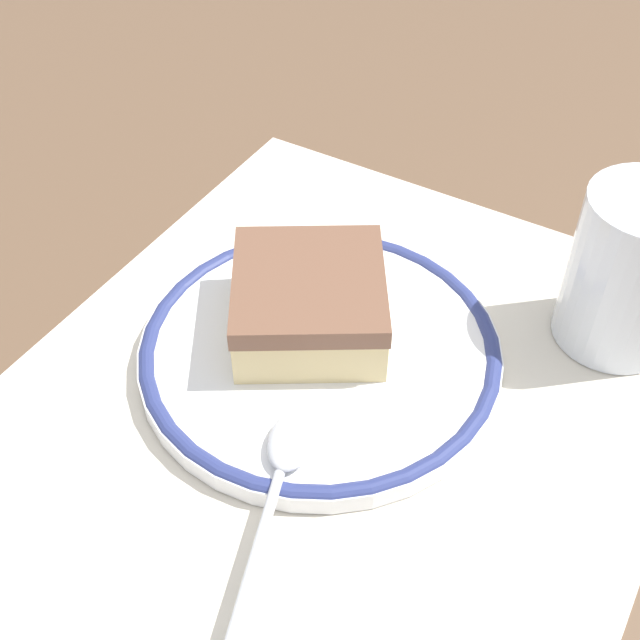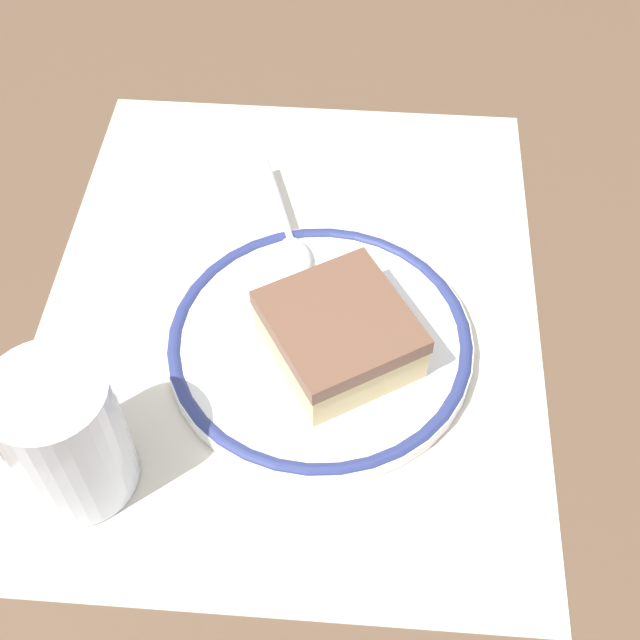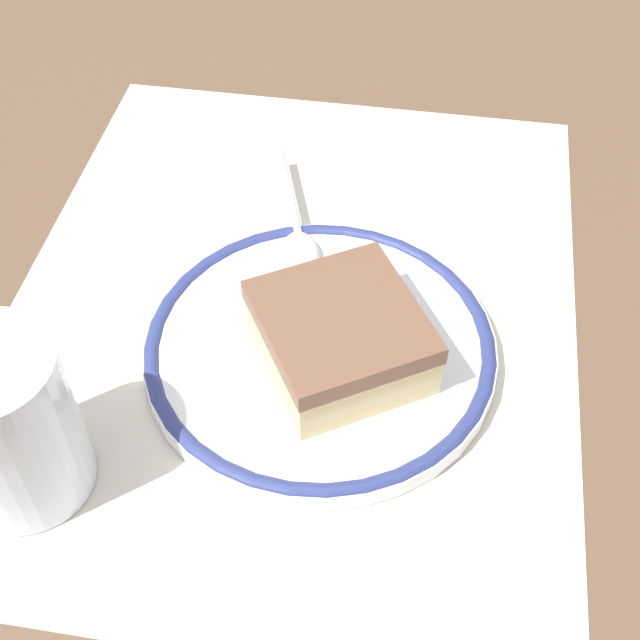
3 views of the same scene
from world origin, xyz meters
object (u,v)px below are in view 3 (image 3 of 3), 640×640
cake_slice (340,337)px  spoon (300,239)px  plate (320,348)px  cup (11,433)px

cake_slice → spoon: bearing=23.3°
plate → cake_slice: size_ratio=1.72×
cake_slice → spoon: size_ratio=0.96×
cake_slice → cup: size_ratio=1.24×
cup → plate: bearing=-52.2°
spoon → cup: cup is taller
plate → spoon: 0.08m
plate → cake_slice: 0.03m
plate → cup: bearing=127.8°
plate → cup: 0.17m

